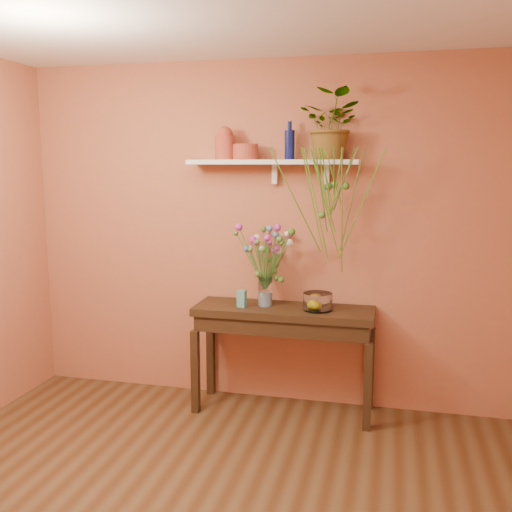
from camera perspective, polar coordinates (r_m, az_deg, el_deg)
room at (r=2.66m, az=-7.88°, el=-3.04°), size 4.04×4.04×2.70m
sideboard at (r=4.42m, az=2.76°, el=-6.62°), size 1.36×0.44×0.83m
wall_shelf at (r=4.39m, az=1.79°, el=9.24°), size 1.30×0.24×0.19m
terracotta_jug at (r=4.46m, az=-3.10°, el=11.05°), size 0.18×0.18×0.25m
terracotta_pot at (r=4.41m, az=-1.05°, el=10.29°), size 0.24×0.24×0.12m
blue_bottle at (r=4.39m, az=3.35°, el=11.02°), size 0.09×0.09×0.28m
spider_plant at (r=4.32m, az=7.63°, el=12.77°), size 0.55×0.51×0.50m
plant_fronds at (r=4.17m, az=7.46°, el=6.16°), size 0.79×0.36×0.91m
glass_vase at (r=4.41m, az=0.92°, el=-3.74°), size 0.11×0.11×0.23m
bouquet at (r=4.37m, az=1.21°, el=0.84°), size 0.51×0.50×0.51m
glass_bowl at (r=4.32m, az=6.13°, el=-4.58°), size 0.22×0.22×0.13m
lemon at (r=4.33m, az=5.89°, el=-4.78°), size 0.08×0.08×0.08m
carton at (r=4.38m, az=-1.42°, el=-4.25°), size 0.07×0.06×0.13m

